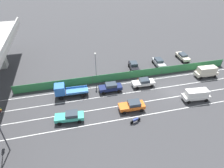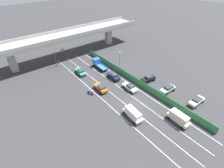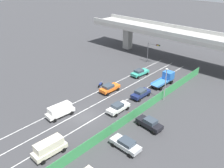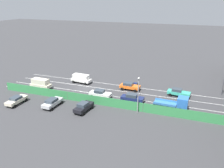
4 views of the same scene
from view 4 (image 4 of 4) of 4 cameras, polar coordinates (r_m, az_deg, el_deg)
ground_plane at (r=52.00m, az=-6.49°, el=-1.25°), size 300.00×300.00×0.00m
lane_line_left_edge at (r=53.72m, az=2.47°, el=-0.41°), size 0.14×49.84×0.01m
lane_line_mid_left at (r=50.84m, az=1.33°, el=-1.63°), size 0.14×49.84×0.01m
lane_line_mid_right at (r=48.01m, az=0.04°, el=-2.99°), size 0.14×49.84×0.01m
lane_line_right_edge at (r=45.23m, az=-1.41°, el=-4.51°), size 0.14×49.84×0.01m
green_fence at (r=43.55m, az=-2.19°, el=-4.29°), size 0.10×45.94×1.75m
car_hatchback_white at (r=47.12m, az=-2.96°, el=-2.32°), size 2.04×4.54×1.61m
car_van_white at (r=55.50m, az=-7.62°, el=1.43°), size 2.35×5.02×2.11m
car_taxi_orange at (r=51.10m, az=4.34°, el=-0.47°), size 2.17×4.45×1.65m
car_van_cream at (r=53.86m, az=-17.21°, el=0.18°), size 2.18×4.83×2.31m
car_taxi_teal at (r=49.59m, az=16.06°, el=-1.95°), size 2.28×4.71×1.60m
car_sedan_navy at (r=45.10m, az=5.03°, el=-3.37°), size 1.98×4.43×1.71m
flatbed_truck_blue at (r=43.33m, az=15.76°, el=-4.59°), size 2.45×6.08×2.55m
motorcycle at (r=53.87m, az=5.71°, el=0.08°), size 0.75×1.91×0.93m
parked_sedan_cream at (r=47.76m, az=-22.49°, el=-3.64°), size 4.55×1.96×1.53m
parked_wagon_silver at (r=44.49m, az=-14.50°, el=-4.37°), size 4.59×2.13×1.62m
parked_sedan_dark at (r=41.66m, az=-7.02°, el=-5.55°), size 4.52×2.30×1.71m
street_lamp at (r=39.95m, az=6.48°, el=-1.82°), size 0.60×0.36×6.56m
traffic_cone at (r=45.47m, az=-3.52°, el=-3.96°), size 0.47×0.47×0.70m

